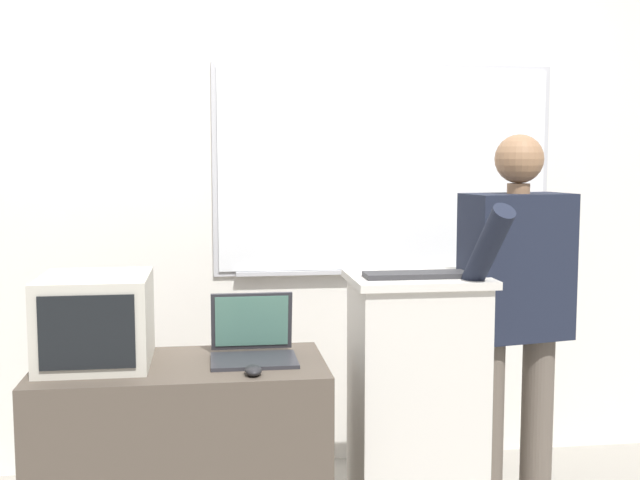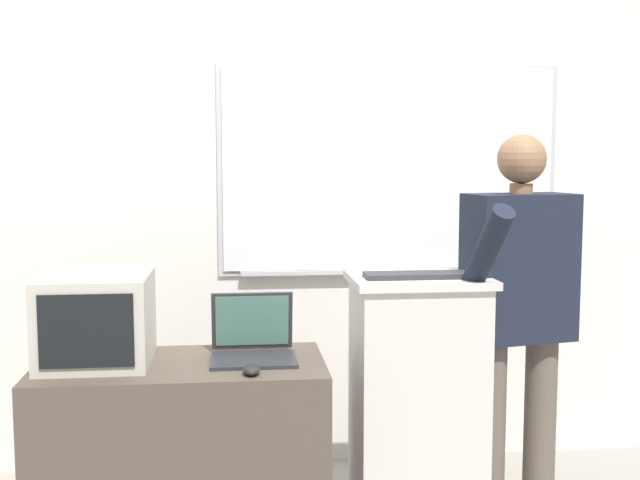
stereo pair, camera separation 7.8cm
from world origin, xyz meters
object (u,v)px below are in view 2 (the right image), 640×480
lectern_podium (417,407)px  side_desk (182,462)px  computer_mouse_by_laptop (251,370)px  wireless_keyboard (416,275)px  laptop (253,340)px  person_presenter (519,305)px  crt_monitor (96,319)px

lectern_podium → side_desk: 0.93m
computer_mouse_by_laptop → lectern_podium: bearing=22.8°
side_desk → wireless_keyboard: bearing=2.1°
side_desk → computer_mouse_by_laptop: (0.26, -0.19, 0.40)m
lectern_podium → side_desk: size_ratio=1.00×
side_desk → laptop: laptop is taller
person_presenter → wireless_keyboard: (-0.44, -0.10, 0.14)m
crt_monitor → computer_mouse_by_laptop: bearing=-22.2°
computer_mouse_by_laptop → crt_monitor: 0.62m
side_desk → crt_monitor: bearing=172.6°
laptop → crt_monitor: 0.58m
laptop → crt_monitor: bearing=-178.8°
lectern_podium → wireless_keyboard: (-0.02, -0.05, 0.53)m
wireless_keyboard → person_presenter: bearing=12.4°
person_presenter → wireless_keyboard: 0.47m
laptop → computer_mouse_by_laptop: (-0.01, -0.24, -0.05)m
lectern_podium → computer_mouse_by_laptop: 0.75m
wireless_keyboard → computer_mouse_by_laptop: size_ratio=3.96×
lectern_podium → person_presenter: (0.42, 0.04, 0.39)m
side_desk → laptop: bearing=11.0°
side_desk → wireless_keyboard: (0.89, 0.03, 0.68)m
laptop → wireless_keyboard: (0.62, -0.02, 0.24)m
laptop → crt_monitor: (-0.57, -0.01, 0.10)m
computer_mouse_by_laptop → side_desk: bearing=143.5°
wireless_keyboard → computer_mouse_by_laptop: 0.73m
side_desk → person_presenter: person_presenter is taller
lectern_podium → person_presenter: size_ratio=0.66×
person_presenter → computer_mouse_by_laptop: person_presenter is taller
lectern_podium → person_presenter: 0.58m
person_presenter → side_desk: bearing=174.7°
lectern_podium → wireless_keyboard: 0.54m
laptop → person_presenter: bearing=4.2°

